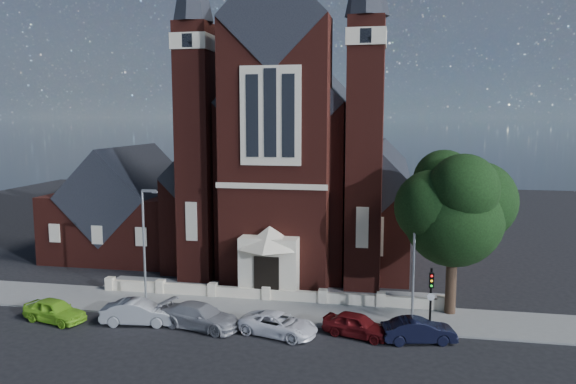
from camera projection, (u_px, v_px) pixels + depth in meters
name	position (u px, v px, depth m)	size (l,w,h in m)	color
ground	(289.00, 269.00, 48.05)	(120.00, 120.00, 0.00)	black
pavement_strip	(260.00, 310.00, 37.83)	(60.00, 5.00, 0.12)	slate
forecourt_paving	(273.00, 292.00, 41.72)	(26.00, 3.00, 0.14)	slate
forecourt_wall	(267.00, 301.00, 39.78)	(24.00, 0.40, 0.90)	beige
church	(304.00, 166.00, 54.71)	(20.01, 34.90, 29.20)	#491913
parish_hall	(130.00, 211.00, 53.40)	(12.00, 12.20, 10.24)	#491913
street_tree	(456.00, 211.00, 35.76)	(6.40, 6.60, 10.70)	black
street_lamp_left	(145.00, 240.00, 38.20)	(1.16, 0.22, 8.09)	gray
street_lamp_right	(415.00, 252.00, 34.87)	(1.16, 0.22, 8.09)	gray
traffic_signal	(431.00, 292.00, 33.44)	(0.28, 0.42, 4.00)	black
car_lime_van	(55.00, 310.00, 35.60)	(1.73, 4.29, 1.46)	#88D129
car_silver_a	(139.00, 312.00, 35.18)	(1.61, 4.62, 1.52)	gray
car_silver_b	(200.00, 316.00, 34.51)	(2.10, 5.17, 1.50)	gray
car_white_suv	(279.00, 324.00, 33.40)	(2.19, 4.75, 1.32)	white
car_dark_red	(357.00, 325.00, 33.20)	(1.66, 4.13, 1.41)	#601012
car_navy	(419.00, 331.00, 32.33)	(1.48, 4.23, 1.39)	black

